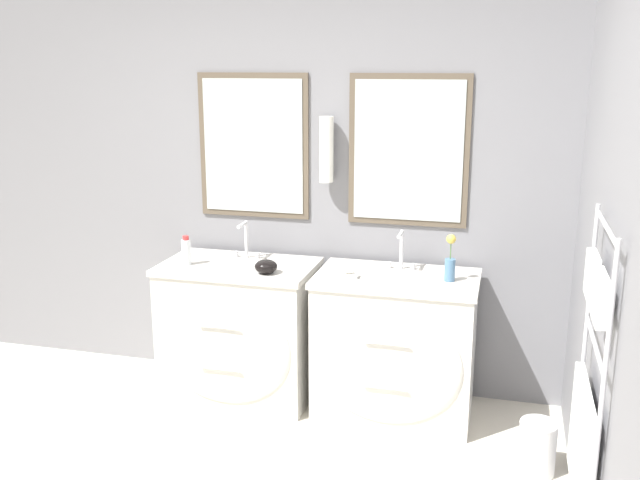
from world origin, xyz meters
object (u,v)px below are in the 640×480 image
toiletry_bottle (186,251)px  flower_vase (450,262)px  vanity_right (394,346)px  waste_bin (537,447)px  amenity_bowl (266,267)px  vanity_left (238,330)px

toiletry_bottle → flower_vase: size_ratio=0.67×
vanity_right → toiletry_bottle: 1.35m
toiletry_bottle → waste_bin: 2.23m
vanity_right → amenity_bowl: 0.87m
vanity_left → vanity_right: bearing=0.0°
waste_bin → vanity_left: bearing=166.3°
vanity_right → waste_bin: (0.80, -0.43, -0.28)m
flower_vase → vanity_right: bearing=-177.4°
vanity_left → toiletry_bottle: (-0.29, -0.06, 0.50)m
toiletry_bottle → waste_bin: (2.06, -0.37, -0.78)m
amenity_bowl → flower_vase: (1.03, 0.12, 0.07)m
vanity_right → flower_vase: 0.60m
flower_vase → waste_bin: bearing=-41.2°
vanity_right → flower_vase: size_ratio=3.47×
flower_vase → waste_bin: size_ratio=0.96×
toiletry_bottle → waste_bin: toiletry_bottle is taller
waste_bin → vanity_right: bearing=151.8°
vanity_left → flower_vase: flower_vase is taller
vanity_right → amenity_bowl: bearing=-171.9°
toiletry_bottle → flower_vase: 1.55m
vanity_right → toiletry_bottle: toiletry_bottle is taller
amenity_bowl → toiletry_bottle: bearing=174.7°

